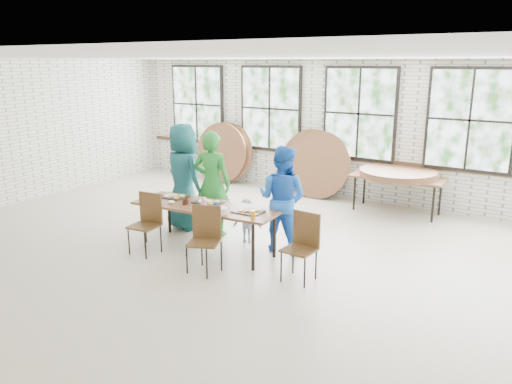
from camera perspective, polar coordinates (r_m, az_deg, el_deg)
room at (r=10.89m, az=11.71°, el=8.51°), size 12.00×12.00×12.00m
dining_table at (r=7.94m, az=-5.70°, el=-1.88°), size 2.46×1.02×0.74m
chair_near_left at (r=8.04m, az=-12.28°, el=-2.91°), size 0.47×0.45×0.95m
chair_near_right at (r=7.20m, az=-5.81°, el=-4.71°), size 0.55×0.54×0.95m
chair_spare at (r=6.91m, az=5.37°, el=-5.55°), size 0.44×0.43×0.95m
adult_teal at (r=8.99m, az=-8.28°, el=1.74°), size 1.08×0.87×1.90m
adult_green at (r=8.60m, az=-5.03°, el=0.96°), size 0.75×0.58×1.82m
toddler at (r=8.34m, az=-1.02°, el=-3.26°), size 0.55×0.43×0.75m
adult_blue at (r=7.86m, az=3.01°, el=-0.78°), size 0.86×0.69×1.70m
storage_table at (r=10.27m, az=15.88°, el=1.42°), size 1.82×0.80×0.74m
tabletop_clutter at (r=7.83m, az=-5.33°, el=-1.52°), size 2.00×0.62×0.11m
round_tops_stacked at (r=10.24m, az=15.93°, el=2.07°), size 1.50×1.50×0.13m
round_tops_leaning at (r=11.79m, az=1.22°, el=3.89°), size 4.18×0.46×1.49m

